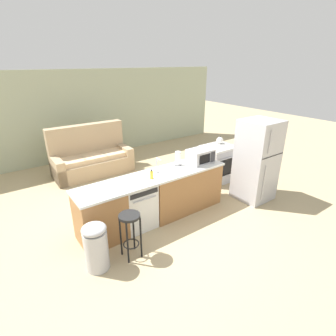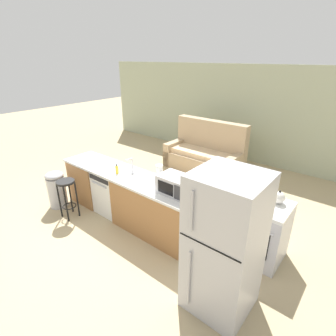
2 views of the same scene
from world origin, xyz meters
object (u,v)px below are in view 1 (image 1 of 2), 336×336
refrigerator (257,161)px  soap_bottle (152,175)px  bar_stool (130,227)px  microwave (200,156)px  trash_bin (96,246)px  dishwasher (137,205)px  paper_towel_roll (178,159)px  stove_range (217,163)px  kettle (220,140)px  couch (91,158)px

refrigerator → soap_bottle: size_ratio=9.81×
bar_stool → microwave: bearing=18.5°
trash_bin → bar_stool: bearing=-7.2°
dishwasher → soap_bottle: size_ratio=4.77×
paper_towel_roll → trash_bin: paper_towel_roll is taller
stove_range → soap_bottle: 2.46m
kettle → trash_bin: 4.02m
refrigerator → microwave: size_ratio=3.45×
dishwasher → microwave: microwave is taller
kettle → bar_stool: 3.54m
dishwasher → refrigerator: 2.69m
dishwasher → kettle: kettle is taller
refrigerator → kettle: bearing=82.2°
soap_bottle → trash_bin: size_ratio=0.24×
couch → paper_towel_roll: bearing=-73.8°
soap_bottle → couch: couch is taller
stove_range → paper_towel_roll: paper_towel_roll is taller
couch → trash_bin: bearing=-109.6°
dishwasher → refrigerator: (2.60, -0.55, 0.44)m
dishwasher → kettle: 2.91m
microwave → couch: size_ratio=0.25×
microwave → paper_towel_roll: bearing=161.7°
dishwasher → paper_towel_roll: size_ratio=2.98×
stove_range → couch: couch is taller
kettle → bar_stool: (-3.25, -1.34, -0.45)m
kettle → bar_stool: bearing=-157.6°
dishwasher → kettle: size_ratio=4.10×
refrigerator → soap_bottle: refrigerator is taller
refrigerator → trash_bin: bearing=-179.2°
soap_bottle → stove_range: bearing=15.4°
dishwasher → trash_bin: (-1.00, -0.60, -0.04)m
dishwasher → trash_bin: size_ratio=1.14×
refrigerator → paper_towel_roll: (-1.56, 0.70, 0.17)m
bar_stool → couch: 3.63m
trash_bin → stove_range: bearing=17.7°
dishwasher → bar_stool: size_ratio=1.14×
microwave → bar_stool: 2.14m
soap_bottle → kettle: kettle is taller
kettle → couch: bearing=138.8°
paper_towel_roll → soap_bottle: paper_towel_roll is taller
stove_range → couch: size_ratio=0.45×
kettle → couch: 3.41m
kettle → trash_bin: kettle is taller
kettle → trash_bin: size_ratio=0.28×
refrigerator → microwave: refrigerator is taller
couch → kettle: bearing=-41.2°
dishwasher → microwave: bearing=-0.1°
bar_stool → couch: size_ratio=0.37×
paper_towel_roll → soap_bottle: size_ratio=1.60×
trash_bin → microwave: bearing=13.5°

